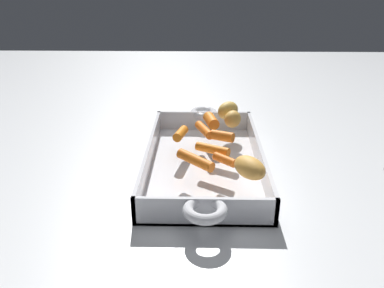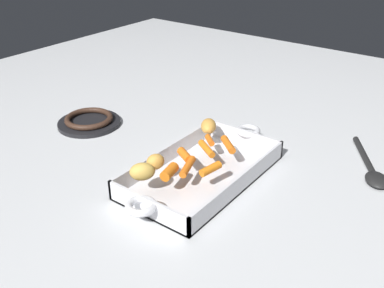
{
  "view_description": "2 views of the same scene",
  "coord_description": "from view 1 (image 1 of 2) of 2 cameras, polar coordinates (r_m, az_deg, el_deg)",
  "views": [
    {
      "loc": [
        -0.66,
        0.01,
        0.34
      ],
      "look_at": [
        -0.02,
        0.02,
        0.06
      ],
      "focal_mm": 36.75,
      "sensor_mm": 36.0,
      "label": 1
    },
    {
      "loc": [
        0.7,
        0.5,
        0.55
      ],
      "look_at": [
        0.01,
        -0.02,
        0.08
      ],
      "focal_mm": 41.36,
      "sensor_mm": 36.0,
      "label": 2
    }
  ],
  "objects": [
    {
      "name": "ground_plane",
      "position": [
        0.75,
        1.74,
        -3.4
      ],
      "size": [
        2.36,
        2.36,
        0.0
      ],
      "primitive_type": "plane",
      "color": "silver"
    },
    {
      "name": "roasting_dish",
      "position": [
        0.74,
        1.76,
        -2.47
      ],
      "size": [
        0.47,
        0.21,
        0.05
      ],
      "color": "silver",
      "rests_on": "ground_plane"
    },
    {
      "name": "baby_carrot_long",
      "position": [
        0.66,
        4.76,
        -2.28
      ],
      "size": [
        0.04,
        0.04,
        0.02
      ],
      "primitive_type": "cylinder",
      "rotation": [
        1.54,
        0.0,
        2.42
      ],
      "color": "orange",
      "rests_on": "roasting_dish"
    },
    {
      "name": "baby_carrot_northeast",
      "position": [
        0.81,
        2.79,
        3.4
      ],
      "size": [
        0.05,
        0.03,
        0.02
      ],
      "primitive_type": "cylinder",
      "rotation": [
        1.54,
        0.0,
        1.81
      ],
      "color": "orange",
      "rests_on": "roasting_dish"
    },
    {
      "name": "baby_carrot_center_right",
      "position": [
        0.77,
        1.53,
        2.07
      ],
      "size": [
        0.07,
        0.04,
        0.02
      ],
      "primitive_type": "cylinder",
      "rotation": [
        1.54,
        0.0,
        5.05
      ],
      "color": "orange",
      "rests_on": "roasting_dish"
    },
    {
      "name": "baby_carrot_center_left",
      "position": [
        0.74,
        4.43,
        1.16
      ],
      "size": [
        0.04,
        0.05,
        0.02
      ],
      "primitive_type": "cylinder",
      "rotation": [
        1.53,
        0.0,
        5.8
      ],
      "color": "orange",
      "rests_on": "roasting_dish"
    },
    {
      "name": "baby_carrot_southwest",
      "position": [
        0.69,
        2.99,
        -0.76
      ],
      "size": [
        0.05,
        0.06,
        0.02
      ],
      "primitive_type": "cylinder",
      "rotation": [
        1.54,
        0.0,
        5.75
      ],
      "color": "orange",
      "rests_on": "roasting_dish"
    },
    {
      "name": "baby_carrot_southeast",
      "position": [
        0.75,
        -1.66,
        1.53
      ],
      "size": [
        0.06,
        0.03,
        0.02
      ],
      "primitive_type": "cylinder",
      "rotation": [
        1.63,
        0.0,
        1.34
      ],
      "color": "orange",
      "rests_on": "roasting_dish"
    },
    {
      "name": "baby_carrot_short",
      "position": [
        0.65,
        0.5,
        -2.36
      ],
      "size": [
        0.06,
        0.07,
        0.02
      ],
      "primitive_type": "cylinder",
      "rotation": [
        1.52,
        0.0,
        2.42
      ],
      "color": "orange",
      "rests_on": "roasting_dish"
    },
    {
      "name": "potato_golden_large",
      "position": [
        0.81,
        5.92,
        3.62
      ],
      "size": [
        0.05,
        0.05,
        0.04
      ],
      "primitive_type": "ellipsoid",
      "rotation": [
        0.0,
        0.0,
        5.89
      ],
      "color": "gold",
      "rests_on": "roasting_dish"
    },
    {
      "name": "potato_near_roast",
      "position": [
        0.61,
        8.36,
        -3.41
      ],
      "size": [
        0.07,
        0.06,
        0.03
      ],
      "primitive_type": "ellipsoid",
      "rotation": [
        0.0,
        0.0,
        0.56
      ],
      "color": "gold",
      "rests_on": "roasting_dish"
    },
    {
      "name": "potato_corner",
      "position": [
        0.85,
        5.24,
        4.87
      ],
      "size": [
        0.06,
        0.06,
        0.04
      ],
      "primitive_type": "ellipsoid",
      "rotation": [
        0.0,
        0.0,
        5.52
      ],
      "color": "gold",
      "rests_on": "roasting_dish"
    }
  ]
}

